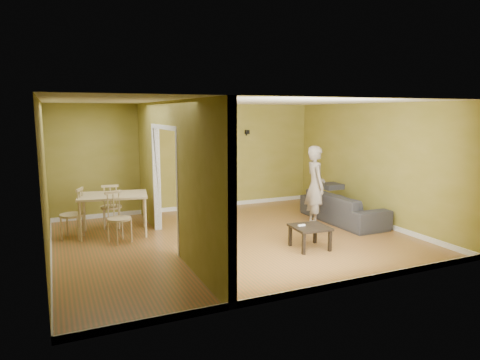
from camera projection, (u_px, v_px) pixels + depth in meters
name	position (u px, v px, depth m)	size (l,w,h in m)	color
room_shell	(235.00, 172.00, 8.03)	(6.50, 6.50, 6.50)	#AA632F
partition	(172.00, 176.00, 7.55)	(0.22, 5.50, 2.60)	olive
wall_speaker	(247.00, 132.00, 10.96)	(0.10, 0.10, 0.10)	black
sofa	(343.00, 203.00, 9.44)	(0.94, 2.20, 0.84)	#2C2C34
person	(316.00, 179.00, 9.03)	(0.57, 0.73, 2.01)	slate
bookshelf	(200.00, 173.00, 10.51)	(0.77, 0.34, 1.84)	white
paper_box_navy_a	(201.00, 191.00, 10.54)	(0.39, 0.25, 0.20)	navy
paper_box_teal	(198.00, 176.00, 10.45)	(0.43, 0.28, 0.22)	#208060
paper_box_navy_b	(202.00, 162.00, 10.44)	(0.40, 0.26, 0.21)	navy
paper_box_navy_c	(202.00, 153.00, 10.40)	(0.41, 0.27, 0.21)	#1C2A4D
coffee_table	(310.00, 230.00, 7.58)	(0.62, 0.62, 0.41)	black
game_controller	(302.00, 225.00, 7.58)	(0.13, 0.04, 0.03)	white
dining_table	(113.00, 198.00, 8.41)	(1.30, 0.86, 0.81)	tan
chair_left	(72.00, 213.00, 8.16)	(0.45, 0.45, 0.99)	tan
chair_near	(119.00, 217.00, 7.92)	(0.44, 0.44, 0.96)	#D6AD7E
chair_far	(111.00, 206.00, 8.94)	(0.43, 0.43, 0.95)	tan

